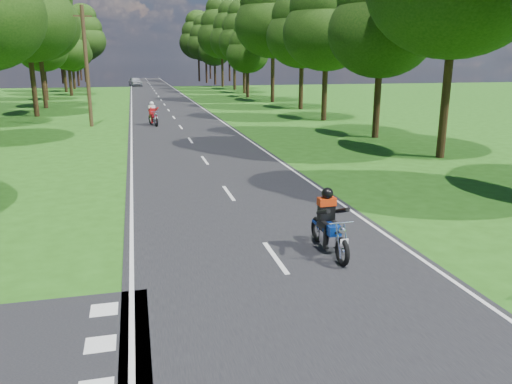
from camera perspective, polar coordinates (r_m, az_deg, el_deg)
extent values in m
plane|color=#235212|center=(10.15, 5.33, -11.75)|extent=(160.00, 160.00, 0.00)
cube|color=black|center=(58.81, -10.78, 10.27)|extent=(7.00, 140.00, 0.02)
cube|color=silver|center=(11.88, 2.21, -7.46)|extent=(0.12, 2.00, 0.01)
cube|color=silver|center=(17.43, -3.14, -0.12)|extent=(0.12, 2.00, 0.01)
cube|color=silver|center=(23.21, -5.86, 3.63)|extent=(0.12, 2.00, 0.01)
cube|color=silver|center=(29.07, -7.50, 5.87)|extent=(0.12, 2.00, 0.01)
cube|color=silver|center=(34.98, -8.60, 7.36)|extent=(0.12, 2.00, 0.01)
cube|color=silver|center=(40.92, -9.38, 8.41)|extent=(0.12, 2.00, 0.01)
cube|color=silver|center=(46.88, -9.97, 9.20)|extent=(0.12, 2.00, 0.01)
cube|color=silver|center=(52.84, -10.42, 9.80)|extent=(0.12, 2.00, 0.01)
cube|color=silver|center=(58.81, -10.79, 10.29)|extent=(0.12, 2.00, 0.01)
cube|color=silver|center=(64.79, -11.08, 10.68)|extent=(0.12, 2.00, 0.01)
cube|color=silver|center=(70.77, -11.33, 11.01)|extent=(0.12, 2.00, 0.01)
cube|color=silver|center=(76.75, -11.54, 11.29)|extent=(0.12, 2.00, 0.01)
cube|color=silver|center=(82.74, -11.72, 11.52)|extent=(0.12, 2.00, 0.01)
cube|color=silver|center=(88.73, -11.88, 11.73)|extent=(0.12, 2.00, 0.01)
cube|color=silver|center=(94.72, -12.01, 11.90)|extent=(0.12, 2.00, 0.01)
cube|color=silver|center=(100.71, -12.13, 12.06)|extent=(0.12, 2.00, 0.01)
cube|color=silver|center=(106.70, -12.24, 12.20)|extent=(0.12, 2.00, 0.01)
cube|color=silver|center=(112.69, -12.34, 12.33)|extent=(0.12, 2.00, 0.01)
cube|color=silver|center=(118.68, -12.42, 12.44)|extent=(0.12, 2.00, 0.01)
cube|color=silver|center=(124.68, -12.50, 12.54)|extent=(0.12, 2.00, 0.01)
cube|color=silver|center=(58.73, -14.05, 10.10)|extent=(0.10, 140.00, 0.01)
cube|color=silver|center=(59.07, -7.54, 10.44)|extent=(0.10, 140.00, 0.01)
cube|color=silver|center=(8.93, -17.35, -16.26)|extent=(0.50, 0.50, 0.01)
cube|color=silver|center=(9.98, -16.96, -12.73)|extent=(0.50, 0.50, 0.01)
cylinder|color=black|center=(44.90, -24.02, 10.64)|extent=(0.40, 0.40, 4.32)
ellipsoid|color=#14330B|center=(44.94, -24.77, 17.39)|extent=(7.56, 7.56, 6.42)
cylinder|color=black|center=(52.36, -23.10, 11.22)|extent=(0.40, 0.40, 4.40)
ellipsoid|color=#14330B|center=(52.40, -23.73, 17.13)|extent=(7.71, 7.71, 6.55)
ellipsoid|color=#14330B|center=(52.57, -23.98, 19.45)|extent=(6.60, 6.60, 5.61)
cylinder|color=black|center=(62.15, -22.90, 11.09)|extent=(0.40, 0.40, 3.20)
ellipsoid|color=#14330B|center=(62.09, -23.28, 14.71)|extent=(5.60, 5.60, 4.76)
ellipsoid|color=#14330B|center=(62.13, -23.43, 16.14)|extent=(4.80, 4.80, 4.08)
ellipsoid|color=#14330B|center=(62.22, -23.59, 17.57)|extent=(3.60, 3.60, 3.06)
cylinder|color=black|center=(69.21, -20.43, 11.61)|extent=(0.40, 0.40, 3.22)
ellipsoid|color=#14330B|center=(69.15, -20.74, 14.88)|extent=(5.64, 5.64, 4.79)
ellipsoid|color=#14330B|center=(69.20, -20.86, 16.18)|extent=(4.83, 4.83, 4.11)
ellipsoid|color=#14330B|center=(69.27, -20.98, 17.47)|extent=(3.62, 3.62, 3.08)
cylinder|color=black|center=(77.08, -20.97, 11.96)|extent=(0.40, 0.40, 3.61)
ellipsoid|color=#14330B|center=(77.05, -21.29, 15.25)|extent=(6.31, 6.31, 5.37)
ellipsoid|color=#14330B|center=(77.11, -21.41, 16.55)|extent=(5.41, 5.41, 4.60)
ellipsoid|color=#14330B|center=(77.21, -21.54, 17.85)|extent=(4.06, 4.06, 3.45)
cylinder|color=black|center=(84.83, -20.07, 11.91)|extent=(0.40, 0.40, 2.67)
ellipsoid|color=#14330B|center=(84.77, -20.27, 14.12)|extent=(4.67, 4.67, 3.97)
ellipsoid|color=#14330B|center=(84.78, -20.35, 14.99)|extent=(4.00, 4.00, 3.40)
ellipsoid|color=#14330B|center=(84.81, -20.44, 15.87)|extent=(3.00, 3.00, 2.55)
cylinder|color=black|center=(93.95, -19.65, 12.28)|extent=(0.40, 0.40, 3.09)
ellipsoid|color=#14330B|center=(93.91, -19.86, 14.59)|extent=(5.40, 5.40, 4.59)
ellipsoid|color=#14330B|center=(93.93, -19.94, 15.51)|extent=(4.63, 4.63, 3.93)
ellipsoid|color=#14330B|center=(93.98, -20.02, 16.42)|extent=(3.47, 3.47, 2.95)
cylinder|color=black|center=(100.34, -18.77, 12.87)|extent=(0.40, 0.40, 4.48)
ellipsoid|color=#14330B|center=(100.36, -19.05, 16.01)|extent=(7.84, 7.84, 6.66)
ellipsoid|color=#14330B|center=(100.45, -19.16, 17.25)|extent=(6.72, 6.72, 5.71)
ellipsoid|color=#14330B|center=(100.59, -19.27, 18.49)|extent=(5.04, 5.04, 4.28)
cylinder|color=black|center=(109.37, -18.94, 12.87)|extent=(0.40, 0.40, 4.09)
ellipsoid|color=#14330B|center=(109.37, -19.17, 15.50)|extent=(7.16, 7.16, 6.09)
ellipsoid|color=#14330B|center=(109.44, -19.26, 16.54)|extent=(6.14, 6.14, 5.22)
ellipsoid|color=#14330B|center=(109.54, -19.36, 17.58)|extent=(4.61, 4.61, 3.92)
cylinder|color=black|center=(25.19, 20.73, 8.83)|extent=(0.40, 0.40, 4.56)
cylinder|color=black|center=(30.74, 13.63, 9.31)|extent=(0.40, 0.40, 3.49)
ellipsoid|color=#14330B|center=(30.65, 14.14, 17.33)|extent=(6.12, 6.12, 5.20)
ellipsoid|color=#14330B|center=(30.78, 14.36, 20.50)|extent=(5.24, 5.24, 4.46)
cylinder|color=black|center=(38.88, 7.82, 10.83)|extent=(0.40, 0.40, 3.69)
ellipsoid|color=#14330B|center=(38.83, 8.07, 17.54)|extent=(6.46, 6.46, 5.49)
ellipsoid|color=#14330B|center=(38.96, 8.17, 20.18)|extent=(5.54, 5.54, 4.71)
cylinder|color=black|center=(47.55, 5.17, 11.67)|extent=(0.40, 0.40, 3.74)
ellipsoid|color=#14330B|center=(47.51, 5.30, 17.23)|extent=(6.55, 6.55, 5.57)
ellipsoid|color=#14330B|center=(47.62, 5.36, 19.42)|extent=(5.62, 5.62, 4.77)
cylinder|color=black|center=(55.32, 1.91, 12.64)|extent=(0.40, 0.40, 4.64)
ellipsoid|color=#14330B|center=(55.39, 1.96, 18.56)|extent=(8.12, 8.12, 6.91)
ellipsoid|color=#14330B|center=(55.58, 1.99, 20.89)|extent=(6.96, 6.96, 5.92)
cylinder|color=black|center=(62.06, -0.97, 12.10)|extent=(0.40, 0.40, 2.91)
ellipsoid|color=#14330B|center=(61.98, -0.98, 15.41)|extent=(5.09, 5.09, 4.33)
ellipsoid|color=#14330B|center=(62.01, -0.99, 16.72)|extent=(4.36, 4.36, 3.71)
ellipsoid|color=#14330B|center=(62.07, -1.00, 18.02)|extent=(3.27, 3.27, 2.78)
cylinder|color=black|center=(69.59, -1.35, 12.81)|extent=(0.40, 0.40, 3.88)
ellipsoid|color=#14330B|center=(69.58, -1.38, 16.74)|extent=(6.78, 6.78, 5.77)
ellipsoid|color=#14330B|center=(69.66, -1.39, 18.29)|extent=(5.81, 5.81, 4.94)
ellipsoid|color=#14330B|center=(69.80, -1.40, 19.84)|extent=(4.36, 4.36, 3.71)
cylinder|color=black|center=(77.95, -2.47, 13.14)|extent=(0.40, 0.40, 4.18)
ellipsoid|color=#14330B|center=(77.95, -2.51, 16.92)|extent=(7.31, 7.31, 6.21)
ellipsoid|color=#14330B|center=(78.05, -2.53, 18.41)|extent=(6.27, 6.27, 5.33)
ellipsoid|color=#14330B|center=(78.20, -2.55, 19.90)|extent=(4.70, 4.70, 4.00)
cylinder|color=black|center=(86.69, -3.85, 13.45)|extent=(0.40, 0.40, 4.63)
ellipsoid|color=#14330B|center=(86.73, -3.92, 17.22)|extent=(8.11, 8.11, 6.89)
ellipsoid|color=#14330B|center=(86.85, -3.95, 18.71)|extent=(6.95, 6.95, 5.91)
ellipsoid|color=#14330B|center=(87.03, -3.98, 20.19)|extent=(5.21, 5.21, 4.43)
cylinder|color=black|center=(93.88, -4.70, 13.16)|extent=(0.40, 0.40, 3.36)
ellipsoid|color=#14330B|center=(93.84, -4.75, 15.69)|extent=(5.88, 5.88, 5.00)
ellipsoid|color=#14330B|center=(93.88, -4.78, 16.69)|extent=(5.04, 5.04, 4.29)
ellipsoid|color=#14330B|center=(93.94, -4.80, 17.69)|extent=(3.78, 3.78, 3.21)
cylinder|color=black|center=(100.93, -5.68, 13.47)|extent=(0.40, 0.40, 4.09)
ellipsoid|color=#14330B|center=(100.93, -5.76, 16.32)|extent=(7.15, 7.15, 6.08)
ellipsoid|color=#14330B|center=(101.00, -5.79, 17.45)|extent=(6.13, 6.13, 5.21)
ellipsoid|color=#14330B|center=(101.11, -5.82, 18.58)|extent=(4.60, 4.60, 3.91)
cylinder|color=black|center=(108.55, -6.52, 13.65)|extent=(0.40, 0.40, 4.48)
ellipsoid|color=#14330B|center=(108.58, -6.61, 16.56)|extent=(7.84, 7.84, 6.66)
ellipsoid|color=#14330B|center=(108.66, -6.65, 17.71)|extent=(6.72, 6.72, 5.71)
ellipsoid|color=#14330B|center=(108.79, -6.69, 18.86)|extent=(5.04, 5.04, 4.28)
cylinder|color=black|center=(119.10, -19.39, 12.88)|extent=(0.40, 0.40, 3.84)
ellipsoid|color=#14330B|center=(119.08, -19.59, 15.14)|extent=(6.72, 6.72, 5.71)
ellipsoid|color=#14330B|center=(119.13, -19.67, 16.04)|extent=(5.76, 5.76, 4.90)
ellipsoid|color=#14330B|center=(119.21, -19.75, 16.94)|extent=(4.32, 4.32, 3.67)
cylinder|color=black|center=(121.92, -5.24, 13.74)|extent=(0.40, 0.40, 4.16)
ellipsoid|color=#14330B|center=(121.93, -5.30, 16.15)|extent=(7.28, 7.28, 6.19)
ellipsoid|color=#14330B|center=(121.99, -5.33, 17.10)|extent=(6.24, 6.24, 5.30)
ellipsoid|color=#14330B|center=(122.08, -5.35, 18.05)|extent=(4.68, 4.68, 3.98)
cylinder|color=black|center=(104.41, -21.25, 12.45)|extent=(0.40, 0.40, 3.52)
ellipsoid|color=#14330B|center=(104.38, -21.48, 14.81)|extent=(6.16, 6.16, 5.24)
ellipsoid|color=#14330B|center=(104.42, -21.58, 15.75)|extent=(5.28, 5.28, 4.49)
ellipsoid|color=#14330B|center=(104.49, -21.67, 16.69)|extent=(3.96, 3.96, 3.37)
cylinder|color=black|center=(108.45, -3.04, 13.72)|extent=(0.40, 0.40, 4.48)
ellipsoid|color=#14330B|center=(108.47, -3.08, 16.63)|extent=(7.84, 7.84, 6.66)
ellipsoid|color=#14330B|center=(108.56, -3.10, 17.79)|extent=(6.72, 6.72, 5.71)
ellipsoid|color=#14330B|center=(108.69, -3.12, 18.94)|extent=(5.04, 5.04, 4.28)
cylinder|color=#382616|center=(36.68, -18.78, 13.33)|extent=(0.26, 0.26, 8.00)
cube|color=#382616|center=(36.78, -19.23, 18.46)|extent=(1.20, 0.10, 0.10)
imported|color=silver|center=(90.72, -13.63, 12.18)|extent=(2.62, 4.77, 1.54)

